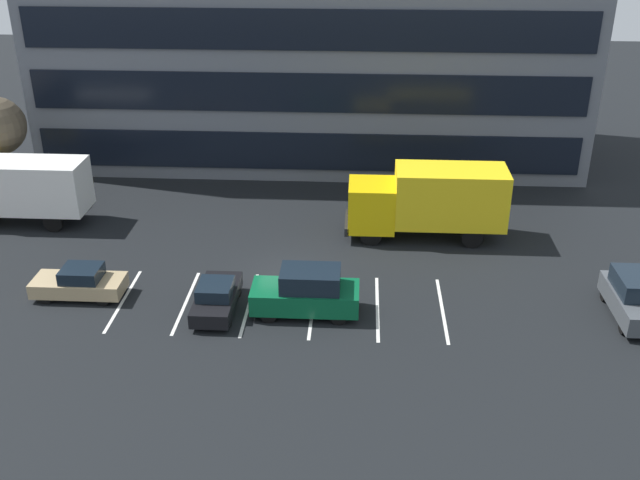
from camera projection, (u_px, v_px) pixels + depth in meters
The scene contains 9 objects.
ground_plane at pixel (287, 275), 34.52m from camera, with size 120.00×120.00×0.00m, color black.
office_building at pixel (312, 17), 46.75m from camera, with size 34.06×11.83×18.00m.
lot_markings at pixel (281, 305), 32.03m from camera, with size 14.14×5.40×0.01m.
box_truck_yellow_all at pixel (430, 199), 37.36m from camera, with size 8.10×2.68×3.76m.
box_truck_yellow at pixel (20, 188), 39.07m from camera, with size 7.57×2.51×3.51m.
suv_charcoal at pixel (634, 297), 30.82m from camera, with size 1.76×4.15×1.88m.
sedan_tan at pixel (80, 283), 32.44m from camera, with size 4.00×1.67×1.43m.
sedan_black at pixel (217, 297), 31.34m from camera, with size 1.63×3.90×1.40m.
suv_forest at pixel (307, 292), 31.03m from camera, with size 4.57×1.94×2.07m.
Camera 1 is at (3.31, -30.24, 16.47)m, focal length 41.23 mm.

